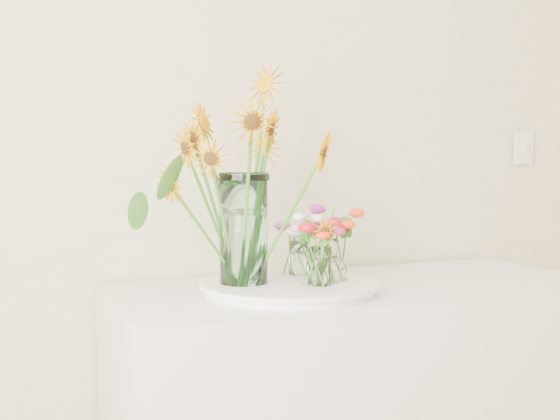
{
  "coord_description": "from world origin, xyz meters",
  "views": [
    {
      "loc": [
        -1.13,
        0.19,
        1.25
      ],
      "look_at": [
        -0.41,
        1.9,
        1.12
      ],
      "focal_mm": 45.0,
      "sensor_mm": 36.0,
      "label": 1
    }
  ],
  "objects": [
    {
      "name": "tray",
      "position": [
        -0.38,
        1.89,
        0.91
      ],
      "size": [
        0.46,
        0.46,
        0.02
      ],
      "primitive_type": "cylinder",
      "color": "white",
      "rests_on": "counter"
    },
    {
      "name": "wildflower_posy_c",
      "position": [
        -0.31,
        1.99,
        1.02
      ],
      "size": [
        0.19,
        0.19,
        0.19
      ],
      "primitive_type": null,
      "color": "#F54115",
      "rests_on": "tray"
    },
    {
      "name": "mason_jar",
      "position": [
        -0.5,
        1.92,
        1.07
      ],
      "size": [
        0.13,
        0.13,
        0.3
      ],
      "primitive_type": "cylinder",
      "rotation": [
        0.0,
        0.0,
        0.04
      ],
      "color": "#A4DAC9",
      "rests_on": "tray"
    },
    {
      "name": "small_vase_c",
      "position": [
        -0.31,
        1.99,
        0.98
      ],
      "size": [
        0.07,
        0.07,
        0.1
      ],
      "primitive_type": "cylinder",
      "rotation": [
        0.0,
        0.0,
        0.36
      ],
      "color": "white",
      "rests_on": "tray"
    },
    {
      "name": "sunflower_bouquet",
      "position": [
        -0.5,
        1.92,
        1.22
      ],
      "size": [
        0.88,
        0.88,
        0.58
      ],
      "primitive_type": null,
      "rotation": [
        0.0,
        0.0,
        0.04
      ],
      "color": "orange",
      "rests_on": "tray"
    },
    {
      "name": "small_vase_a",
      "position": [
        -0.33,
        1.82,
        0.98
      ],
      "size": [
        0.08,
        0.08,
        0.11
      ],
      "primitive_type": "cylinder",
      "rotation": [
        0.0,
        0.0,
        0.36
      ],
      "color": "white",
      "rests_on": "tray"
    },
    {
      "name": "wildflower_posy_b",
      "position": [
        -0.27,
        1.87,
        1.03
      ],
      "size": [
        0.19,
        0.19,
        0.21
      ],
      "primitive_type": null,
      "color": "#F54115",
      "rests_on": "tray"
    },
    {
      "name": "wildflower_posy_a",
      "position": [
        -0.33,
        1.82,
        1.02
      ],
      "size": [
        0.19,
        0.19,
        0.2
      ],
      "primitive_type": null,
      "color": "#F54115",
      "rests_on": "tray"
    },
    {
      "name": "small_vase_b",
      "position": [
        -0.27,
        1.87,
        0.98
      ],
      "size": [
        0.1,
        0.1,
        0.12
      ],
      "primitive_type": null,
      "rotation": [
        0.0,
        0.0,
        -0.29
      ],
      "color": "white",
      "rests_on": "tray"
    }
  ]
}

